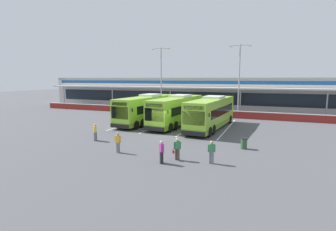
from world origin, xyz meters
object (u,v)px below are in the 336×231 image
object	(u,v)px
coach_bus_centre	(211,113)
pedestrian_near_bin	(162,151)
pedestrian_in_dark_coat	(95,132)
pedestrian_approaching_bus	(118,142)
coach_bus_left_centre	(177,111)
pedestrian_child	(211,151)
coach_bus_leftmost	(147,109)
lamp_post_west	(161,76)
pedestrian_with_handbag	(177,148)
lamp_post_centre	(239,76)
litter_bin	(244,143)

from	to	relation	value
coach_bus_centre	pedestrian_near_bin	distance (m)	14.03
pedestrian_in_dark_coat	pedestrian_approaching_bus	distance (m)	5.00
coach_bus_left_centre	pedestrian_child	size ratio (longest dim) A/B	7.60
pedestrian_child	pedestrian_near_bin	world-z (taller)	same
coach_bus_leftmost	lamp_post_west	distance (m)	11.35
pedestrian_with_handbag	pedestrian_in_dark_coat	bearing A→B (deg)	163.74
lamp_post_centre	pedestrian_with_handbag	bearing A→B (deg)	-93.23
pedestrian_in_dark_coat	lamp_post_west	distance (m)	21.85
lamp_post_west	pedestrian_in_dark_coat	bearing A→B (deg)	-84.01
coach_bus_leftmost	lamp_post_west	world-z (taller)	lamp_post_west
pedestrian_with_handbag	pedestrian_child	world-z (taller)	same
coach_bus_centre	pedestrian_child	size ratio (longest dim) A/B	7.60
coach_bus_leftmost	lamp_post_centre	world-z (taller)	lamp_post_centre
coach_bus_left_centre	pedestrian_in_dark_coat	world-z (taller)	coach_bus_left_centre
coach_bus_centre	pedestrian_near_bin	size ratio (longest dim) A/B	7.60
coach_bus_leftmost	pedestrian_in_dark_coat	xyz separation A→B (m)	(-0.10, -10.90, -0.91)
coach_bus_left_centre	pedestrian_in_dark_coat	size ratio (longest dim) A/B	7.60
pedestrian_with_handbag	lamp_post_west	size ratio (longest dim) A/B	0.15
pedestrian_child	litter_bin	xyz separation A→B (m)	(1.72, 4.79, -0.41)
coach_bus_leftmost	pedestrian_near_bin	xyz separation A→B (m)	(8.36, -14.69, -0.91)
pedestrian_near_bin	pedestrian_approaching_bus	size ratio (longest dim) A/B	1.00
coach_bus_centre	pedestrian_in_dark_coat	world-z (taller)	coach_bus_centre
pedestrian_child	lamp_post_west	world-z (taller)	lamp_post_west
pedestrian_in_dark_coat	lamp_post_centre	world-z (taller)	lamp_post_centre
pedestrian_approaching_bus	lamp_post_centre	bearing A→B (deg)	75.40
pedestrian_child	litter_bin	size ratio (longest dim) A/B	1.74
coach_bus_leftmost	pedestrian_child	size ratio (longest dim) A/B	7.60
coach_bus_centre	pedestrian_with_handbag	distance (m)	12.93
coach_bus_left_centre	coach_bus_centre	xyz separation A→B (m)	(4.53, -0.70, 0.00)
coach_bus_leftmost	coach_bus_left_centre	distance (m)	4.24
pedestrian_child	coach_bus_centre	bearing A→B (deg)	102.46
pedestrian_child	pedestrian_near_bin	size ratio (longest dim) A/B	1.00
pedestrian_child	pedestrian_approaching_bus	size ratio (longest dim) A/B	1.00
coach_bus_left_centre	litter_bin	world-z (taller)	coach_bus_left_centre
coach_bus_left_centre	lamp_post_centre	world-z (taller)	lamp_post_centre
coach_bus_centre	litter_bin	bearing A→B (deg)	-60.33
coach_bus_leftmost	coach_bus_centre	world-z (taller)	same
pedestrian_with_handbag	coach_bus_left_centre	bearing A→B (deg)	109.70
coach_bus_centre	pedestrian_with_handbag	xyz separation A→B (m)	(0.33, -12.89, -0.93)
pedestrian_with_handbag	lamp_post_west	bearing A→B (deg)	115.69
pedestrian_near_bin	lamp_post_west	distance (m)	27.58
coach_bus_left_centre	litter_bin	bearing A→B (deg)	-43.68
coach_bus_leftmost	pedestrian_approaching_bus	xyz separation A→B (m)	(4.13, -13.57, -0.91)
coach_bus_leftmost	pedestrian_in_dark_coat	distance (m)	10.94
coach_bus_leftmost	litter_bin	bearing A→B (deg)	-33.02
pedestrian_with_handbag	litter_bin	bearing A→B (deg)	49.60
coach_bus_centre	pedestrian_near_bin	xyz separation A→B (m)	(-0.41, -14.00, -0.91)
coach_bus_centre	lamp_post_west	xyz separation A→B (m)	(-11.09, 10.85, 4.50)
litter_bin	coach_bus_centre	bearing A→B (deg)	119.67
coach_bus_leftmost	lamp_post_centre	size ratio (longest dim) A/B	1.12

